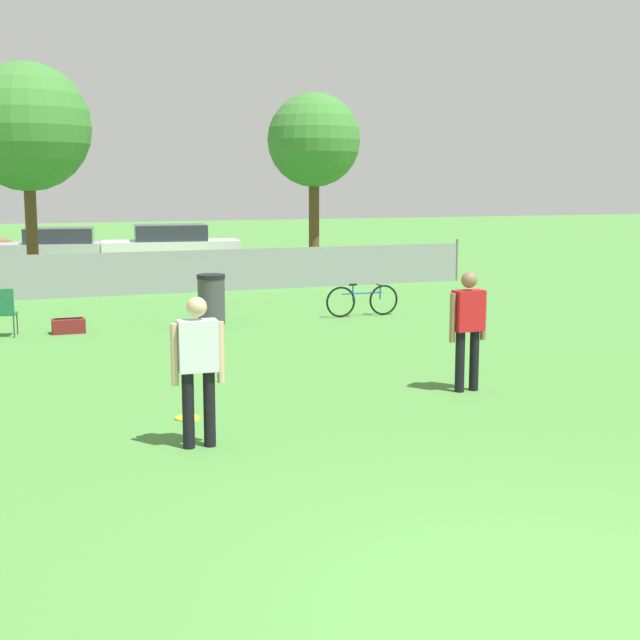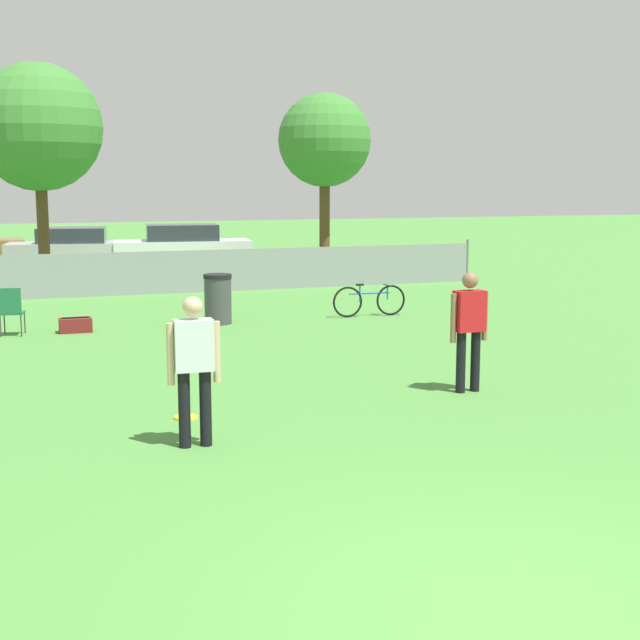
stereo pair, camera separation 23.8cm
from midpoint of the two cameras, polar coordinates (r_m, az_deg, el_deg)
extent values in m
plane|color=#4C8C3D|center=(6.43, 14.18, -17.79)|extent=(120.00, 120.00, 0.00)
cube|color=gray|center=(23.09, -11.34, 2.95)|extent=(18.93, 0.03, 1.10)
cylinder|color=slate|center=(26.17, 9.66, 3.79)|extent=(0.07, 0.07, 1.21)
cylinder|color=brown|center=(26.03, -17.04, 5.50)|extent=(0.32, 0.32, 3.02)
sphere|color=#3D7F33|center=(26.04, -17.33, 11.70)|extent=(3.49, 3.49, 3.49)
cylinder|color=brown|center=(27.35, 0.55, 6.05)|extent=(0.32, 0.32, 3.04)
sphere|color=#3D7F33|center=(27.35, 0.56, 11.45)|extent=(2.81, 2.81, 2.81)
cylinder|color=black|center=(12.31, 9.55, -2.69)|extent=(0.13, 0.13, 0.84)
cylinder|color=black|center=(12.43, 10.45, -2.60)|extent=(0.13, 0.13, 0.84)
cube|color=red|center=(12.25, 10.09, 0.57)|extent=(0.43, 0.24, 0.56)
sphere|color=#8C664C|center=(12.20, 10.14, 2.52)|extent=(0.22, 0.22, 0.22)
cylinder|color=#8C664C|center=(12.13, 9.09, 0.11)|extent=(0.08, 0.08, 0.67)
cylinder|color=#8C664C|center=(12.40, 11.05, 0.25)|extent=(0.08, 0.08, 0.67)
cylinder|color=black|center=(9.75, -7.98, -5.70)|extent=(0.13, 0.13, 0.84)
cylinder|color=black|center=(9.79, -6.64, -5.61)|extent=(0.13, 0.13, 0.84)
cube|color=silver|center=(9.62, -7.39, -1.61)|extent=(0.43, 0.24, 0.56)
sphere|color=#D8AD8C|center=(9.55, -7.44, 0.85)|extent=(0.22, 0.22, 0.22)
cylinder|color=#D8AD8C|center=(9.60, -8.85, -2.18)|extent=(0.08, 0.08, 0.67)
cylinder|color=#D8AD8C|center=(9.68, -5.93, -2.03)|extent=(0.08, 0.08, 0.67)
cylinder|color=yellow|center=(11.03, -7.96, -6.18)|extent=(0.29, 0.29, 0.03)
torus|color=yellow|center=(11.03, -7.96, -6.17)|extent=(0.30, 0.30, 0.03)
cylinder|color=#333338|center=(17.78, -18.01, -0.17)|extent=(0.02, 0.02, 0.41)
cylinder|color=#333338|center=(17.85, -19.18, -0.19)|extent=(0.02, 0.02, 0.41)
cylinder|color=#333338|center=(17.42, -18.21, -0.36)|extent=(0.02, 0.02, 0.41)
cylinder|color=#333338|center=(17.49, -19.41, -0.38)|extent=(0.02, 0.02, 0.41)
cube|color=#1E663F|center=(17.60, -18.74, 0.43)|extent=(0.49, 0.49, 0.03)
cube|color=#1E663F|center=(17.37, -18.89, 1.16)|extent=(0.42, 0.10, 0.48)
torus|color=black|center=(18.89, 2.14, 1.16)|extent=(0.66, 0.06, 0.66)
torus|color=black|center=(19.25, 4.90, 1.28)|extent=(0.66, 0.06, 0.66)
cylinder|color=#195999|center=(19.04, 3.54, 1.72)|extent=(0.91, 0.06, 0.04)
cylinder|color=#195999|center=(18.97, 2.93, 1.70)|extent=(0.03, 0.03, 0.34)
cylinder|color=#195999|center=(19.20, 4.69, 1.77)|extent=(0.03, 0.03, 0.31)
cube|color=black|center=(18.94, 2.93, 2.27)|extent=(0.16, 0.06, 0.04)
cylinder|color=black|center=(19.18, 4.70, 2.23)|extent=(0.04, 0.44, 0.03)
cylinder|color=#3F3F44|center=(18.12, -6.17, 1.22)|extent=(0.55, 0.55, 0.93)
cylinder|color=black|center=(18.06, -6.20, 2.81)|extent=(0.57, 0.57, 0.08)
cube|color=maroon|center=(17.64, -15.01, -0.33)|extent=(0.61, 0.33, 0.27)
cube|color=black|center=(17.61, -15.03, 0.16)|extent=(0.51, 0.04, 0.02)
cylinder|color=black|center=(31.35, -12.84, 4.00)|extent=(0.67, 0.28, 0.65)
cylinder|color=black|center=(29.84, -12.97, 3.76)|extent=(0.67, 0.28, 0.65)
cylinder|color=black|center=(31.58, -17.55, 3.84)|extent=(0.67, 0.28, 0.65)
cylinder|color=black|center=(30.07, -17.91, 3.60)|extent=(0.67, 0.28, 0.65)
cube|color=#B7B7BC|center=(30.67, -15.34, 4.20)|extent=(4.40, 2.40, 0.65)
cube|color=#2D333D|center=(30.63, -15.38, 5.27)|extent=(2.39, 1.87, 0.49)
cylinder|color=black|center=(31.47, -6.09, 4.14)|extent=(0.62, 0.25, 0.60)
cylinder|color=black|center=(29.99, -5.76, 3.92)|extent=(0.62, 0.25, 0.60)
cylinder|color=black|center=(31.28, -11.25, 4.00)|extent=(0.62, 0.25, 0.60)
cylinder|color=black|center=(29.78, -11.18, 3.76)|extent=(0.62, 0.25, 0.60)
cube|color=white|center=(30.58, -8.57, 4.40)|extent=(4.73, 2.26, 0.72)
cube|color=#2D333D|center=(30.54, -8.60, 5.57)|extent=(2.54, 1.79, 0.54)
camera|label=1|loc=(0.12, -89.42, 0.09)|focal=50.00mm
camera|label=2|loc=(0.12, 90.58, -0.09)|focal=50.00mm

